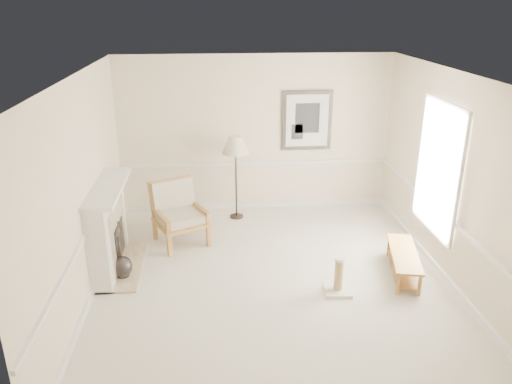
% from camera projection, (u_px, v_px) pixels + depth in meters
% --- Properties ---
extents(ground, '(5.50, 5.50, 0.00)m').
position_uv_depth(ground, '(272.00, 281.00, 7.16)').
color(ground, silver).
rests_on(ground, ground).
extents(room, '(5.04, 5.54, 2.92)m').
position_uv_depth(room, '(283.00, 155.00, 6.57)').
color(room, beige).
rests_on(room, ground).
extents(fireplace, '(0.64, 1.64, 1.31)m').
position_uv_depth(fireplace, '(109.00, 229.00, 7.29)').
color(fireplace, white).
rests_on(fireplace, ground).
extents(floor_vase, '(0.31, 0.31, 0.91)m').
position_uv_depth(floor_vase, '(122.00, 267.00, 7.19)').
color(floor_vase, black).
rests_on(floor_vase, ground).
extents(armchair, '(1.03, 1.06, 1.01)m').
position_uv_depth(armchair, '(178.00, 210.00, 8.19)').
color(armchair, '#A37634').
rests_on(armchair, ground).
extents(floor_lamp, '(0.63, 0.63, 1.54)m').
position_uv_depth(floor_lamp, '(236.00, 147.00, 8.78)').
color(floor_lamp, black).
rests_on(floor_lamp, ground).
extents(bench, '(0.64, 1.29, 0.35)m').
position_uv_depth(bench, '(404.00, 260.00, 7.26)').
color(bench, '#A37634').
rests_on(bench, ground).
extents(scratching_post, '(0.41, 0.41, 0.52)m').
position_uv_depth(scratching_post, '(338.00, 281.00, 6.83)').
color(scratching_post, white).
rests_on(scratching_post, ground).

